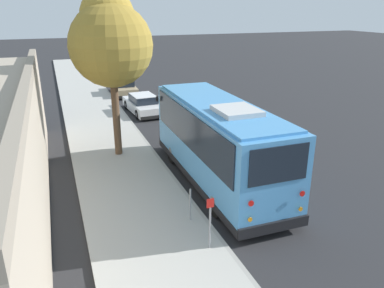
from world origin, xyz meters
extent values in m
plane|color=#28282B|center=(0.00, 0.00, 0.00)|extent=(160.00, 160.00, 0.00)
cube|color=#B2AFA8|center=(0.00, 3.76, 0.07)|extent=(80.00, 3.80, 0.15)
cube|color=#9D9A94|center=(0.00, 1.79, 0.07)|extent=(80.00, 0.14, 0.15)
cube|color=#4C93D1|center=(-1.03, 0.15, 1.79)|extent=(8.71, 2.52, 3.00)
cube|color=black|center=(-1.03, 0.15, 0.43)|extent=(8.76, 2.57, 0.28)
cube|color=black|center=(-1.03, 0.15, 2.45)|extent=(8.00, 2.61, 1.44)
cube|color=black|center=(3.34, 0.11, 2.45)|extent=(0.05, 2.15, 1.51)
cube|color=black|center=(-5.40, 0.19, 2.55)|extent=(0.05, 1.97, 1.15)
cube|color=black|center=(3.34, 0.11, 3.15)|extent=(0.05, 1.77, 0.22)
cube|color=#4C93D1|center=(-1.03, 0.15, 3.33)|extent=(8.18, 2.29, 0.10)
cube|color=silver|center=(-2.58, 0.16, 3.45)|extent=(1.61, 1.40, 0.20)
cube|color=black|center=(3.36, 0.11, 0.47)|extent=(0.12, 2.48, 0.36)
cube|color=black|center=(-5.42, 0.19, 0.47)|extent=(0.12, 2.48, 0.36)
cylinder|color=red|center=(-5.46, 1.07, 1.49)|extent=(0.03, 0.18, 0.18)
cylinder|color=orange|center=(-5.46, 1.07, 0.95)|extent=(0.03, 0.14, 0.14)
cylinder|color=red|center=(-5.47, -0.70, 1.49)|extent=(0.03, 0.18, 0.18)
cylinder|color=orange|center=(-5.47, -0.70, 0.95)|extent=(0.03, 0.14, 0.14)
cube|color=white|center=(3.41, 0.93, 0.64)|extent=(0.04, 0.32, 0.18)
cube|color=white|center=(3.40, -0.71, 0.64)|extent=(0.04, 0.32, 0.18)
cube|color=black|center=(3.06, 1.50, 2.73)|extent=(0.06, 0.10, 0.24)
cylinder|color=black|center=(1.55, 1.20, 0.52)|extent=(1.04, 0.31, 1.04)
cylinder|color=slate|center=(1.55, 1.20, 0.52)|extent=(0.47, 0.32, 0.47)
cylinder|color=black|center=(1.53, -0.94, 0.52)|extent=(1.04, 0.31, 1.04)
cylinder|color=slate|center=(1.53, -0.94, 0.52)|extent=(0.47, 0.32, 0.47)
cylinder|color=black|center=(-3.46, 1.24, 0.52)|extent=(1.04, 0.31, 1.04)
cylinder|color=slate|center=(-3.46, 1.24, 0.52)|extent=(0.47, 0.32, 0.47)
cylinder|color=black|center=(-3.48, -0.90, 0.52)|extent=(1.04, 0.31, 1.04)
cylinder|color=slate|center=(-3.48, -0.90, 0.52)|extent=(0.47, 0.32, 0.47)
cube|color=silver|center=(10.61, 0.47, 0.47)|extent=(4.48, 1.99, 0.62)
cube|color=black|center=(10.49, 0.47, 1.02)|extent=(2.16, 1.61, 0.48)
cube|color=silver|center=(10.49, 0.47, 1.26)|extent=(2.08, 1.57, 0.05)
cube|color=black|center=(12.82, 0.62, 0.26)|extent=(0.19, 1.66, 0.20)
cube|color=black|center=(8.40, 0.33, 0.26)|extent=(0.19, 1.66, 0.20)
cylinder|color=black|center=(11.94, 1.34, 0.31)|extent=(0.64, 0.24, 0.63)
cylinder|color=slate|center=(11.94, 1.34, 0.31)|extent=(0.30, 0.24, 0.28)
cylinder|color=black|center=(12.04, -0.22, 0.31)|extent=(0.64, 0.24, 0.63)
cylinder|color=slate|center=(12.04, -0.22, 0.31)|extent=(0.30, 0.24, 0.28)
cylinder|color=black|center=(9.18, 1.16, 0.31)|extent=(0.64, 0.24, 0.63)
cylinder|color=slate|center=(9.18, 1.16, 0.31)|extent=(0.30, 0.24, 0.28)
cylinder|color=black|center=(9.28, -0.39, 0.31)|extent=(0.64, 0.24, 0.63)
cylinder|color=slate|center=(9.28, -0.39, 0.31)|extent=(0.30, 0.24, 0.28)
cube|color=tan|center=(16.76, 0.63, 0.46)|extent=(4.28, 1.89, 0.61)
cube|color=black|center=(16.65, 0.63, 1.00)|extent=(2.05, 1.57, 0.48)
cube|color=tan|center=(16.65, 0.63, 1.24)|extent=(1.97, 1.53, 0.05)
cube|color=black|center=(18.89, 0.55, 0.25)|extent=(0.14, 1.69, 0.20)
cube|color=black|center=(14.63, 0.70, 0.25)|extent=(0.14, 1.69, 0.20)
cylinder|color=black|center=(18.12, 1.38, 0.31)|extent=(0.62, 0.22, 0.61)
cylinder|color=slate|center=(18.12, 1.38, 0.31)|extent=(0.28, 0.23, 0.28)
cylinder|color=black|center=(18.07, -0.22, 0.31)|extent=(0.62, 0.22, 0.61)
cylinder|color=slate|center=(18.07, -0.22, 0.31)|extent=(0.28, 0.23, 0.28)
cylinder|color=black|center=(15.46, 1.47, 0.31)|extent=(0.62, 0.22, 0.61)
cylinder|color=slate|center=(15.46, 1.47, 0.31)|extent=(0.28, 0.23, 0.28)
cylinder|color=black|center=(15.40, -0.12, 0.31)|extent=(0.62, 0.22, 0.61)
cylinder|color=slate|center=(15.40, -0.12, 0.31)|extent=(0.28, 0.23, 0.28)
cylinder|color=brown|center=(3.23, 3.45, 2.06)|extent=(0.34, 0.34, 3.82)
sphere|color=olive|center=(3.23, 3.45, 5.26)|extent=(3.69, 3.69, 3.69)
sphere|color=#A58431|center=(3.69, 3.45, 6.46)|extent=(2.40, 2.40, 2.40)
cylinder|color=gray|center=(-5.26, 2.28, 0.82)|extent=(0.06, 0.06, 1.34)
cube|color=red|center=(-5.26, 2.28, 1.63)|extent=(0.02, 0.22, 0.28)
cylinder|color=gray|center=(-3.61, 2.28, 0.72)|extent=(0.06, 0.06, 1.14)
cube|color=gray|center=(-1.00, 6.84, 4.52)|extent=(18.86, 0.30, 0.40)
camera|label=1|loc=(-13.84, 6.05, 6.87)|focal=35.00mm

